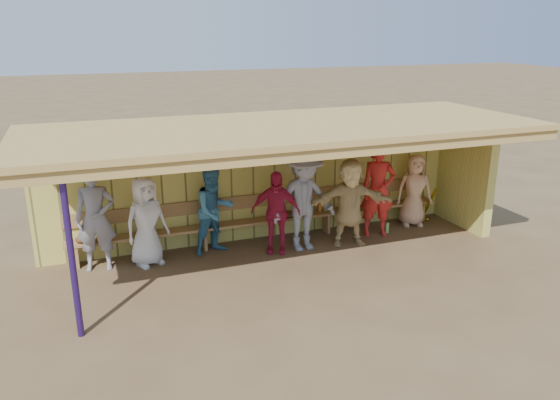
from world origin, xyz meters
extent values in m
plane|color=brown|center=(0.00, 0.00, 0.00)|extent=(90.00, 90.00, 0.00)
imported|color=gray|center=(-3.22, 0.81, 0.93)|extent=(0.74, 0.54, 1.86)
imported|color=silver|center=(-2.39, 0.72, 0.81)|extent=(0.93, 0.78, 1.62)
imported|color=teal|center=(-1.13, 0.81, 0.84)|extent=(0.96, 0.84, 1.67)
imported|color=#AE1B37|center=(-0.06, 0.43, 0.79)|extent=(1.00, 0.74, 1.58)
imported|color=gray|center=(0.49, 0.39, 0.97)|extent=(1.30, 0.79, 1.95)
imported|color=#DFC17D|center=(1.42, 0.29, 0.86)|extent=(1.67, 0.84, 1.72)
imported|color=red|center=(2.18, 0.55, 0.96)|extent=(0.79, 0.62, 1.91)
imported|color=#DFAA7D|center=(3.22, 0.81, 0.77)|extent=(0.87, 0.71, 1.55)
cube|color=#CCBF57|center=(0.00, 1.35, 1.20)|extent=(8.60, 0.20, 2.40)
cube|color=#CCBF57|center=(4.20, 0.45, 1.20)|extent=(0.20, 1.62, 2.40)
cube|color=tan|center=(0.00, 0.00, 2.45)|extent=(8.80, 3.20, 0.10)
cube|color=tan|center=(0.00, -1.50, 2.32)|extent=(8.80, 0.10, 0.18)
cube|color=tan|center=(-3.80, 0.00, 2.31)|extent=(0.08, 3.00, 0.16)
cube|color=tan|center=(-2.85, 0.00, 2.31)|extent=(0.08, 3.00, 0.16)
cube|color=tan|center=(-1.90, 0.00, 2.31)|extent=(0.08, 3.00, 0.16)
cube|color=tan|center=(-0.95, 0.00, 2.31)|extent=(0.08, 3.00, 0.16)
cube|color=tan|center=(0.00, 0.00, 2.31)|extent=(0.08, 3.00, 0.16)
cube|color=tan|center=(0.95, 0.00, 2.31)|extent=(0.08, 3.00, 0.16)
cube|color=tan|center=(1.90, 0.00, 2.31)|extent=(0.08, 3.00, 0.16)
cube|color=tan|center=(2.85, 0.00, 2.31)|extent=(0.08, 3.00, 0.16)
cube|color=tan|center=(3.80, 0.00, 2.31)|extent=(0.08, 3.00, 0.16)
cylinder|color=navy|center=(-3.60, -1.40, 1.20)|extent=(0.09, 0.09, 2.40)
cube|color=#A27945|center=(0.00, 1.06, 0.42)|extent=(7.60, 0.32, 0.05)
cube|color=#A27945|center=(0.00, 1.22, 0.80)|extent=(7.60, 0.04, 0.26)
cube|color=#A27945|center=(-3.60, 1.06, 0.20)|extent=(0.06, 0.29, 0.40)
cube|color=#A27945|center=(-1.29, 1.06, 0.20)|extent=(0.06, 0.29, 0.40)
cube|color=#A27945|center=(1.29, 1.06, 0.20)|extent=(0.06, 0.29, 0.40)
cube|color=#A27945|center=(3.60, 1.06, 0.20)|extent=(0.06, 0.29, 0.40)
cylinder|color=gold|center=(3.65, 0.86, 0.40)|extent=(0.13, 0.41, 0.80)
sphere|color=gold|center=(3.65, 0.86, 0.04)|extent=(0.08, 0.08, 0.08)
ellipsoid|color=#593319|center=(-3.45, 1.01, 0.52)|extent=(0.30, 0.24, 0.14)
ellipsoid|color=#593319|center=(-2.39, 1.01, 0.52)|extent=(0.30, 0.24, 0.14)
ellipsoid|color=#593319|center=(0.40, 1.01, 0.52)|extent=(0.30, 0.24, 0.14)
cylinder|color=#94C160|center=(1.29, 1.11, 0.56)|extent=(0.07, 0.07, 0.22)
cylinder|color=orange|center=(1.15, 1.11, 0.56)|extent=(0.07, 0.07, 0.22)
cylinder|color=#8BD96C|center=(2.45, 0.56, 0.11)|extent=(0.07, 0.07, 0.22)
camera|label=1|loc=(-3.34, -8.58, 4.09)|focal=35.00mm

